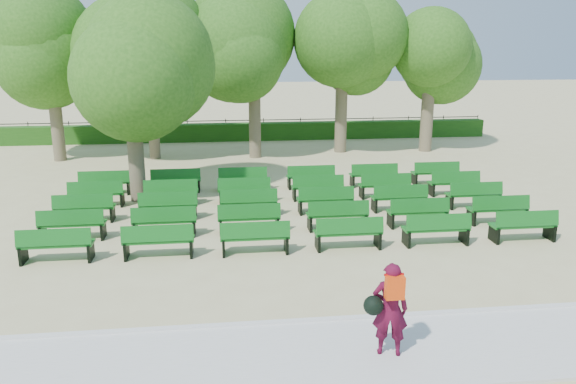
% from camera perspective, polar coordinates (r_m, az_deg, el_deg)
% --- Properties ---
extents(ground, '(120.00, 120.00, 0.00)m').
position_cam_1_polar(ground, '(16.21, -1.97, -2.91)').
color(ground, tan).
extents(paving, '(30.00, 2.20, 0.06)m').
position_cam_1_polar(paving, '(9.47, 2.16, -16.42)').
color(paving, silver).
rests_on(paving, ground).
extents(curb, '(30.00, 0.12, 0.10)m').
position_cam_1_polar(curb, '(10.45, 1.14, -13.08)').
color(curb, silver).
rests_on(curb, ground).
extents(hedge, '(26.00, 0.70, 0.90)m').
position_cam_1_polar(hedge, '(29.76, -4.37, 6.12)').
color(hedge, '#215415').
rests_on(hedge, ground).
extents(fence, '(26.00, 0.10, 1.02)m').
position_cam_1_polar(fence, '(30.22, -4.39, 5.39)').
color(fence, black).
rests_on(fence, ground).
extents(tree_line, '(21.80, 6.80, 7.04)m').
position_cam_1_polar(tree_line, '(25.90, -3.93, 3.81)').
color(tree_line, '#33691C').
rests_on(tree_line, ground).
extents(bench_array, '(1.71, 0.66, 1.05)m').
position_cam_1_polar(bench_array, '(16.77, -0.12, -1.99)').
color(bench_array, '#116119').
rests_on(bench_array, ground).
extents(tree_among, '(4.37, 4.37, 6.06)m').
position_cam_1_polar(tree_among, '(18.28, -15.74, 11.57)').
color(tree_among, brown).
rests_on(tree_among, ground).
extents(person, '(0.77, 0.50, 1.57)m').
position_cam_1_polar(person, '(9.25, 10.22, -11.51)').
color(person, '#4B0A22').
rests_on(person, ground).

